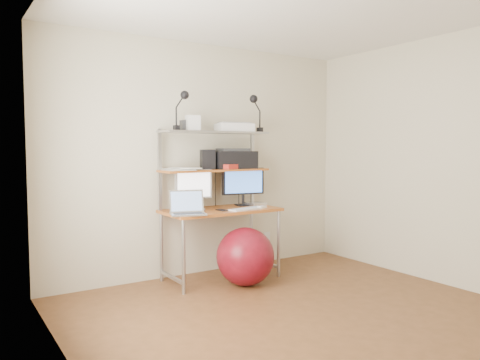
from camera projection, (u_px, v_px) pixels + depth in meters
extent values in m
plane|color=brown|center=(313.00, 321.00, 3.71)|extent=(3.60, 3.60, 0.00)
plane|color=white|center=(316.00, 0.00, 3.54)|extent=(3.60, 3.60, 0.00)
plane|color=beige|center=(204.00, 159.00, 5.14)|extent=(3.60, 0.00, 3.60)
plane|color=beige|center=(76.00, 171.00, 2.66)|extent=(0.00, 3.60, 3.60)
plane|color=beige|center=(452.00, 161.00, 4.60)|extent=(0.00, 3.60, 3.60)
cube|color=#AC5821|center=(221.00, 210.00, 4.87)|extent=(1.20, 0.60, 0.03)
cylinder|color=#A8A9AD|center=(184.00, 257.00, 4.38)|extent=(0.04, 0.04, 0.71)
cylinder|color=#A8A9AD|center=(161.00, 247.00, 4.81)|extent=(0.04, 0.04, 0.71)
cylinder|color=#A8A9AD|center=(279.00, 244.00, 4.98)|extent=(0.04, 0.04, 0.71)
cylinder|color=#A8A9AD|center=(251.00, 236.00, 5.42)|extent=(0.04, 0.04, 0.71)
cube|color=#A8A9AD|center=(160.00, 170.00, 4.75)|extent=(0.03, 0.04, 0.84)
cube|color=#A8A9AD|center=(252.00, 168.00, 5.37)|extent=(0.03, 0.04, 0.84)
cube|color=#AC5821|center=(215.00, 170.00, 4.95)|extent=(1.18, 0.34, 0.02)
cube|color=#A8A9AD|center=(214.00, 132.00, 4.93)|extent=(1.18, 0.34, 0.02)
cube|color=silver|center=(267.00, 237.00, 5.65)|extent=(0.08, 0.01, 0.12)
cube|color=#A7A6AB|center=(195.00, 209.00, 4.79)|extent=(0.19, 0.15, 0.01)
cylinder|color=#A7A6AB|center=(194.00, 204.00, 4.80)|extent=(0.03, 0.03, 0.10)
cube|color=#A7A6AB|center=(194.00, 184.00, 4.79)|extent=(0.40, 0.06, 0.30)
plane|color=white|center=(194.00, 184.00, 4.77)|extent=(0.36, 0.03, 0.36)
cube|color=black|center=(244.00, 205.00, 5.16)|extent=(0.20, 0.17, 0.01)
cylinder|color=black|center=(243.00, 199.00, 5.17)|extent=(0.03, 0.03, 0.11)
cube|color=black|center=(243.00, 181.00, 5.16)|extent=(0.48, 0.12, 0.29)
plane|color=#447DE7|center=(244.00, 181.00, 5.14)|extent=(0.43, 0.09, 0.44)
cube|color=silver|center=(188.00, 214.00, 4.45)|extent=(0.38, 0.32, 0.02)
cube|color=#313134|center=(188.00, 213.00, 4.45)|extent=(0.31, 0.21, 0.00)
cube|color=silver|center=(186.00, 201.00, 4.55)|extent=(0.33, 0.16, 0.21)
plane|color=#6982AF|center=(186.00, 201.00, 4.55)|extent=(0.31, 0.16, 0.29)
cube|color=silver|center=(248.00, 209.00, 4.85)|extent=(0.46, 0.21, 0.01)
cube|color=silver|center=(262.00, 207.00, 4.94)|extent=(0.10, 0.07, 0.02)
cube|color=silver|center=(255.00, 204.00, 5.18)|extent=(0.20, 0.20, 0.04)
cube|color=black|center=(222.00, 210.00, 4.75)|extent=(0.08, 0.13, 0.01)
cube|color=black|center=(233.00, 160.00, 5.10)|extent=(0.50, 0.38, 0.19)
cube|color=#313134|center=(233.00, 150.00, 5.10)|extent=(0.34, 0.27, 0.03)
cube|color=black|center=(208.00, 159.00, 4.92)|extent=(0.18, 0.18, 0.21)
cube|color=red|center=(230.00, 167.00, 4.95)|extent=(0.22, 0.18, 0.05)
cube|color=silver|center=(234.00, 128.00, 5.05)|extent=(0.42, 0.31, 0.09)
cube|color=#A7A6AB|center=(234.00, 123.00, 5.05)|extent=(0.35, 0.25, 0.01)
cube|color=silver|center=(193.00, 123.00, 4.75)|extent=(0.15, 0.13, 0.16)
cube|color=#313134|center=(186.00, 126.00, 4.80)|extent=(0.12, 0.12, 0.11)
cube|color=black|center=(176.00, 128.00, 4.60)|extent=(0.05, 0.06, 0.05)
cylinder|color=black|center=(176.00, 116.00, 4.60)|extent=(0.02, 0.02, 0.17)
sphere|color=black|center=(185.00, 95.00, 4.62)|extent=(0.09, 0.09, 0.09)
cube|color=black|center=(260.00, 130.00, 5.14)|extent=(0.05, 0.06, 0.05)
cylinder|color=black|center=(260.00, 119.00, 5.13)|extent=(0.02, 0.02, 0.18)
sphere|color=black|center=(254.00, 99.00, 5.06)|extent=(0.09, 0.09, 0.09)
sphere|color=maroon|center=(245.00, 257.00, 4.67)|extent=(0.58, 0.58, 0.58)
cube|color=white|center=(175.00, 170.00, 4.73)|extent=(0.23, 0.29, 0.00)
cube|color=white|center=(185.00, 170.00, 4.71)|extent=(0.31, 0.34, 0.00)
cube|color=white|center=(177.00, 169.00, 4.76)|extent=(0.26, 0.32, 0.00)
cube|color=white|center=(190.00, 168.00, 4.77)|extent=(0.28, 0.33, 0.00)
cube|color=white|center=(185.00, 168.00, 4.76)|extent=(0.32, 0.35, 0.00)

